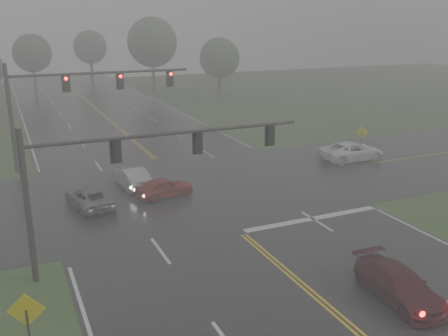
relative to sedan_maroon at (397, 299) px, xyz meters
name	(u,v)px	position (x,y,z in m)	size (l,w,h in m)	color
main_road	(201,199)	(-2.88, 14.05, 0.00)	(18.00, 160.00, 0.02)	black
cross_street	(190,189)	(-2.88, 16.05, 0.00)	(120.00, 14.00, 0.02)	black
stop_bar	(312,219)	(1.62, 8.45, 0.00)	(8.50, 0.50, 0.01)	#BEBEBE
sedan_maroon	(397,299)	(0.00, 0.00, 0.00)	(1.79, 4.41, 1.28)	#3E0B11
sedan_red	(165,197)	(-4.87, 15.31, 0.00)	(1.47, 3.66, 1.25)	maroon
sedan_silver	(132,187)	(-6.28, 18.04, 0.00)	(1.46, 4.20, 1.38)	#989A9F
car_grey	(90,207)	(-9.45, 15.47, 0.00)	(1.98, 4.30, 1.20)	#5A5C62
pickup_white	(351,160)	(11.31, 17.44, 0.00)	(2.42, 5.25, 1.46)	white
signal_gantry_near	(121,165)	(-9.13, 7.50, 4.71)	(12.72, 0.29, 6.68)	black
signal_gantry_far	(69,94)	(-8.98, 24.83, 5.51)	(13.42, 0.40, 7.86)	black
sign_diamond_west	(27,319)	(-13.61, 1.50, 1.86)	(1.12, 0.32, 2.75)	black
sign_diamond_east	(362,136)	(12.28, 17.60, 1.82)	(1.10, 0.31, 2.70)	black
tree_ne_a	(152,42)	(8.61, 63.23, 7.37)	(7.62, 7.62, 11.19)	#342922
tree_n_mid	(32,53)	(-8.37, 71.31, 5.70)	(5.90, 5.90, 8.67)	#342922
tree_e_near	(219,58)	(15.29, 52.71, 5.49)	(5.69, 5.69, 8.36)	#342922
tree_n_far	(90,47)	(2.45, 82.78, 5.87)	(6.08, 6.08, 8.93)	#342922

